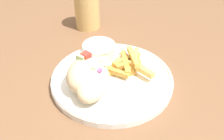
{
  "coord_description": "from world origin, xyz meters",
  "views": [
    {
      "loc": [
        -0.32,
        -0.33,
        1.13
      ],
      "look_at": [
        -0.01,
        -0.02,
        0.79
      ],
      "focal_mm": 42.0,
      "sensor_mm": 36.0,
      "label": 1
    }
  ],
  "objects": [
    {
      "name": "fries_pile",
      "position": [
        0.04,
        -0.02,
        0.78
      ],
      "size": [
        0.13,
        0.13,
        0.03
      ],
      "color": "#E5B251",
      "rests_on": "plate"
    },
    {
      "name": "pita_sandwich_far",
      "position": [
        -0.06,
        0.0,
        0.8
      ],
      "size": [
        0.13,
        0.11,
        0.07
      ],
      "rotation": [
        0.0,
        0.0,
        0.46
      ],
      "color": "beige",
      "rests_on": "plate"
    },
    {
      "name": "water_glass",
      "position": [
        0.12,
        0.22,
        0.8
      ],
      "size": [
        0.07,
        0.07,
        0.1
      ],
      "color": "tan",
      "rests_on": "table"
    },
    {
      "name": "table",
      "position": [
        0.0,
        0.0,
        0.67
      ],
      "size": [
        1.21,
        1.21,
        0.75
      ],
      "color": "brown",
      "rests_on": "ground_plane"
    },
    {
      "name": "plate",
      "position": [
        -0.01,
        -0.02,
        0.76
      ],
      "size": [
        0.27,
        0.27,
        0.02
      ],
      "color": "white",
      "rests_on": "table"
    },
    {
      "name": "pita_sandwich_near",
      "position": [
        -0.07,
        -0.02,
        0.79
      ],
      "size": [
        0.13,
        0.12,
        0.06
      ],
      "rotation": [
        0.0,
        0.0,
        0.6
      ],
      "color": "beige",
      "rests_on": "plate"
    },
    {
      "name": "sauce_ramekin",
      "position": [
        0.02,
        0.06,
        0.79
      ],
      "size": [
        0.08,
        0.08,
        0.04
      ],
      "color": "white",
      "rests_on": "plate"
    }
  ]
}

